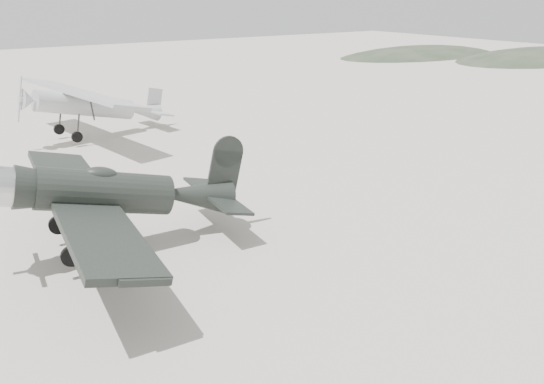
{
  "coord_description": "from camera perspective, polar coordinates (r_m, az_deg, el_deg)",
  "views": [
    {
      "loc": [
        -9.02,
        -11.1,
        8.0
      ],
      "look_at": [
        0.62,
        3.24,
        1.5
      ],
      "focal_mm": 35.0,
      "sensor_mm": 36.0,
      "label": 1
    }
  ],
  "objects": [
    {
      "name": "lowwing_monoplane",
      "position": [
        17.75,
        -16.31,
        -0.13
      ],
      "size": [
        8.22,
        11.51,
        3.71
      ],
      "rotation": [
        0.0,
        0.24,
        -0.08
      ],
      "color": "black",
      "rests_on": "ground"
    },
    {
      "name": "highwing_monoplane",
      "position": [
        32.71,
        -18.93,
        9.22
      ],
      "size": [
        8.7,
        12.2,
        3.44
      ],
      "rotation": [
        0.0,
        0.23,
        0.17
      ],
      "color": "#A5A8AB",
      "rests_on": "ground"
    },
    {
      "name": "ground",
      "position": [
        16.39,
        4.58,
        -8.68
      ],
      "size": [
        160.0,
        160.0,
        0.0
      ],
      "primitive_type": "plane",
      "color": "#A9A496",
      "rests_on": "ground"
    },
    {
      "name": "hill_east_north",
      "position": [
        79.73,
        27.13,
        12.67
      ],
      "size": [
        36.0,
        18.0,
        6.0
      ],
      "primitive_type": "ellipsoid",
      "color": "#293526",
      "rests_on": "ground"
    },
    {
      "name": "hill_northeast",
      "position": [
        78.47,
        15.6,
        14.03
      ],
      "size": [
        32.0,
        16.0,
        5.2
      ],
      "primitive_type": "ellipsoid",
      "color": "#293526",
      "rests_on": "ground"
    }
  ]
}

